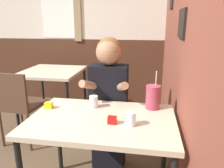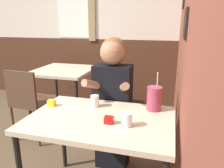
# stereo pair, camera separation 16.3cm
# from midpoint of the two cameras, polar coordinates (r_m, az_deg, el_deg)

# --- Properties ---
(brick_wall_right) EXTENTS (0.08, 4.53, 2.70)m
(brick_wall_right) POSITION_cam_midpoint_polar(r_m,az_deg,el_deg) (2.38, 20.87, 13.99)
(brick_wall_right) COLOR brown
(brick_wall_right) RESTS_ON ground_plane
(back_wall) EXTENTS (5.57, 0.09, 2.70)m
(back_wall) POSITION_cam_midpoint_polar(r_m,az_deg,el_deg) (3.84, -1.75, 15.50)
(back_wall) COLOR beige
(back_wall) RESTS_ON ground_plane
(main_table) EXTENTS (1.05, 0.70, 0.73)m
(main_table) POSITION_cam_midpoint_polar(r_m,az_deg,el_deg) (1.62, -0.16, -11.04)
(main_table) COLOR beige
(main_table) RESTS_ON ground_plane
(background_table) EXTENTS (0.80, 0.83, 0.73)m
(background_table) POSITION_cam_midpoint_polar(r_m,az_deg,el_deg) (3.24, -11.00, 2.51)
(background_table) COLOR beige
(background_table) RESTS_ON ground_plane
(chair_near_window) EXTENTS (0.43, 0.43, 0.88)m
(chair_near_window) POSITION_cam_midpoint_polar(r_m,az_deg,el_deg) (2.70, -19.30, -3.78)
(chair_near_window) COLOR #4C3323
(chair_near_window) RESTS_ON ground_plane
(person_seated) EXTENTS (0.42, 0.42, 1.26)m
(person_seated) POSITION_cam_midpoint_polar(r_m,az_deg,el_deg) (2.04, 2.50, -4.19)
(person_seated) COLOR black
(person_seated) RESTS_ON ground_plane
(cocktail_pitcher) EXTENTS (0.11, 0.11, 0.31)m
(cocktail_pitcher) POSITION_cam_midpoint_polar(r_m,az_deg,el_deg) (1.73, 13.63, -3.75)
(cocktail_pitcher) COLOR #99384C
(cocktail_pitcher) RESTS_ON main_table
(glass_near_pitcher) EXTENTS (0.07, 0.07, 0.09)m
(glass_near_pitcher) POSITION_cam_midpoint_polar(r_m,az_deg,el_deg) (1.46, 7.17, -9.28)
(glass_near_pitcher) COLOR silver
(glass_near_pitcher) RESTS_ON main_table
(glass_center) EXTENTS (0.07, 0.07, 0.10)m
(glass_center) POSITION_cam_midpoint_polar(r_m,az_deg,el_deg) (1.77, -1.88, -4.52)
(glass_center) COLOR silver
(glass_center) RESTS_ON main_table
(condiment_ketchup) EXTENTS (0.06, 0.04, 0.05)m
(condiment_ketchup) POSITION_cam_midpoint_polar(r_m,az_deg,el_deg) (1.49, 2.34, -9.44)
(condiment_ketchup) COLOR #B7140F
(condiment_ketchup) RESTS_ON main_table
(condiment_mustard) EXTENTS (0.06, 0.04, 0.05)m
(condiment_mustard) POSITION_cam_midpoint_polar(r_m,az_deg,el_deg) (1.84, -13.09, -4.88)
(condiment_mustard) COLOR yellow
(condiment_mustard) RESTS_ON main_table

